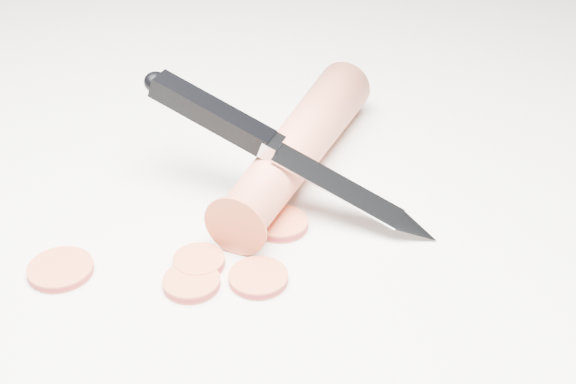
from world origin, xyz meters
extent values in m
plane|color=silver|center=(0.00, 0.00, 0.00)|extent=(2.40, 2.40, 0.00)
cylinder|color=#E56848|center=(0.08, 0.07, 0.02)|extent=(0.16, 0.19, 0.04)
cylinder|color=#CE5730|center=(-0.02, -0.04, 0.00)|extent=(0.04, 0.04, 0.01)
cylinder|color=#CE5730|center=(-0.01, -0.02, 0.00)|extent=(0.03, 0.03, 0.01)
cylinder|color=#CE5730|center=(-0.09, -0.01, 0.00)|extent=(0.04, 0.04, 0.01)
cylinder|color=#CE5730|center=(0.05, 0.00, 0.00)|extent=(0.04, 0.04, 0.01)
cylinder|color=#CE5730|center=(0.02, -0.05, 0.00)|extent=(0.04, 0.04, 0.01)
camera|label=1|loc=(-0.05, -0.42, 0.32)|focal=50.00mm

